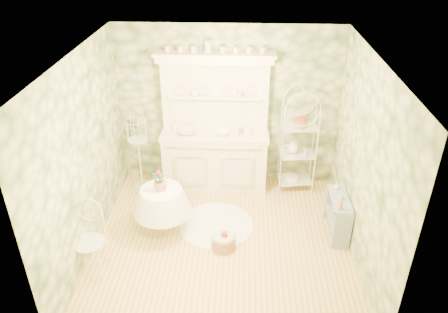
{
  "coord_description": "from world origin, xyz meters",
  "views": [
    {
      "loc": [
        0.26,
        -4.82,
        4.15
      ],
      "look_at": [
        0.0,
        0.5,
        1.15
      ],
      "focal_mm": 35.0,
      "sensor_mm": 36.0,
      "label": 1
    }
  ],
  "objects_px": {
    "round_table": "(163,212)",
    "cafe_chair": "(89,243)",
    "kitchen_dresser": "(215,125)",
    "bakers_rack": "(298,142)",
    "side_shelf": "(337,217)",
    "floor_basket": "(223,242)",
    "birdcage_stand": "(139,152)"
  },
  "relations": [
    {
      "from": "cafe_chair",
      "to": "floor_basket",
      "type": "height_order",
      "value": "cafe_chair"
    },
    {
      "from": "kitchen_dresser",
      "to": "floor_basket",
      "type": "relative_size",
      "value": 7.85
    },
    {
      "from": "round_table",
      "to": "cafe_chair",
      "type": "bearing_deg",
      "value": -132.82
    },
    {
      "from": "bakers_rack",
      "to": "side_shelf",
      "type": "relative_size",
      "value": 2.61
    },
    {
      "from": "kitchen_dresser",
      "to": "bakers_rack",
      "type": "height_order",
      "value": "kitchen_dresser"
    },
    {
      "from": "kitchen_dresser",
      "to": "bakers_rack",
      "type": "xyz_separation_m",
      "value": [
        1.36,
        0.02,
        -0.27
      ]
    },
    {
      "from": "bakers_rack",
      "to": "floor_basket",
      "type": "bearing_deg",
      "value": -133.02
    },
    {
      "from": "bakers_rack",
      "to": "birdcage_stand",
      "type": "height_order",
      "value": "bakers_rack"
    },
    {
      "from": "side_shelf",
      "to": "floor_basket",
      "type": "relative_size",
      "value": 2.29
    },
    {
      "from": "bakers_rack",
      "to": "floor_basket",
      "type": "height_order",
      "value": "bakers_rack"
    },
    {
      "from": "kitchen_dresser",
      "to": "birdcage_stand",
      "type": "bearing_deg",
      "value": -175.23
    },
    {
      "from": "cafe_chair",
      "to": "round_table",
      "type": "bearing_deg",
      "value": 51.86
    },
    {
      "from": "bakers_rack",
      "to": "floor_basket",
      "type": "distance_m",
      "value": 2.12
    },
    {
      "from": "side_shelf",
      "to": "floor_basket",
      "type": "xyz_separation_m",
      "value": [
        -1.64,
        -0.4,
        -0.19
      ]
    },
    {
      "from": "round_table",
      "to": "cafe_chair",
      "type": "xyz_separation_m",
      "value": [
        -0.8,
        -0.86,
        0.12
      ]
    },
    {
      "from": "kitchen_dresser",
      "to": "birdcage_stand",
      "type": "relative_size",
      "value": 1.68
    },
    {
      "from": "floor_basket",
      "to": "side_shelf",
      "type": "bearing_deg",
      "value": 13.7
    },
    {
      "from": "kitchen_dresser",
      "to": "birdcage_stand",
      "type": "height_order",
      "value": "kitchen_dresser"
    },
    {
      "from": "birdcage_stand",
      "to": "floor_basket",
      "type": "bearing_deg",
      "value": -45.27
    },
    {
      "from": "round_table",
      "to": "cafe_chair",
      "type": "height_order",
      "value": "cafe_chair"
    },
    {
      "from": "bakers_rack",
      "to": "floor_basket",
      "type": "relative_size",
      "value": 5.98
    },
    {
      "from": "round_table",
      "to": "cafe_chair",
      "type": "distance_m",
      "value": 1.18
    },
    {
      "from": "bakers_rack",
      "to": "round_table",
      "type": "bearing_deg",
      "value": -155.92
    },
    {
      "from": "bakers_rack",
      "to": "cafe_chair",
      "type": "xyz_separation_m",
      "value": [
        -2.84,
        -2.13,
        -0.43
      ]
    },
    {
      "from": "side_shelf",
      "to": "round_table",
      "type": "xyz_separation_m",
      "value": [
        -2.54,
        -0.06,
        0.04
      ]
    },
    {
      "from": "floor_basket",
      "to": "bakers_rack",
      "type": "bearing_deg",
      "value": 54.68
    },
    {
      "from": "round_table",
      "to": "floor_basket",
      "type": "relative_size",
      "value": 2.21
    },
    {
      "from": "bakers_rack",
      "to": "birdcage_stand",
      "type": "distance_m",
      "value": 2.62
    },
    {
      "from": "bakers_rack",
      "to": "cafe_chair",
      "type": "distance_m",
      "value": 3.57
    },
    {
      "from": "bakers_rack",
      "to": "birdcage_stand",
      "type": "relative_size",
      "value": 1.28
    },
    {
      "from": "side_shelf",
      "to": "kitchen_dresser",
      "type": "bearing_deg",
      "value": 140.92
    },
    {
      "from": "side_shelf",
      "to": "floor_basket",
      "type": "height_order",
      "value": "side_shelf"
    }
  ]
}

